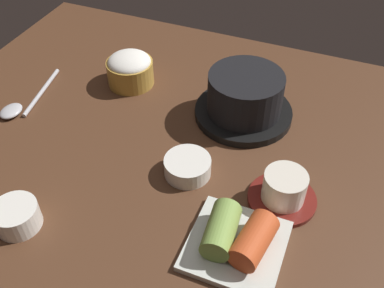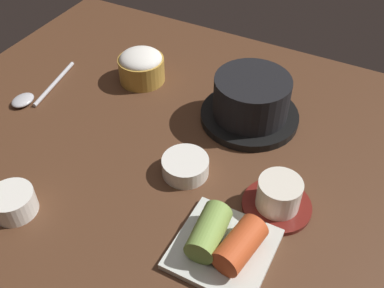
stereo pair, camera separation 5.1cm
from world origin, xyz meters
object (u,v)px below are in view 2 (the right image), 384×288
rice_bowl (141,66)px  side_bowl_near (13,202)px  kimchi_plate (224,242)px  spoon (33,95)px  stone_pot (251,101)px  banchan_cup_center (185,166)px  tea_cup_with_saucer (278,197)px

rice_bowl → side_bowl_near: rice_bowl is taller
rice_bowl → kimchi_plate: size_ratio=0.70×
spoon → kimchi_plate: bearing=-16.9°
rice_bowl → spoon: rice_bowl is taller
kimchi_plate → spoon: (-46.88, 14.25, -1.44)cm
stone_pot → spoon: size_ratio=1.04×
banchan_cup_center → spoon: (-35.36, 3.76, -0.95)cm
banchan_cup_center → kimchi_plate: size_ratio=0.58×
tea_cup_with_saucer → banchan_cup_center: bearing=-179.9°
rice_bowl → banchan_cup_center: 27.20cm
rice_bowl → banchan_cup_center: (19.85, -18.52, -1.76)cm
rice_bowl → stone_pot: bearing=-3.4°
tea_cup_with_saucer → side_bowl_near: (-33.99, -18.41, -0.46)cm
stone_pot → tea_cup_with_saucer: 20.62cm
side_bowl_near → spoon: bearing=127.1°
tea_cup_with_saucer → banchan_cup_center: tea_cup_with_saucer is taller
spoon → rice_bowl: bearing=43.6°
rice_bowl → tea_cup_with_saucer: size_ratio=0.88×
banchan_cup_center → side_bowl_near: size_ratio=1.15×
rice_bowl → tea_cup_with_saucer: bearing=-27.7°
banchan_cup_center → side_bowl_near: 26.15cm
side_bowl_near → rice_bowl: bearing=91.9°
stone_pot → banchan_cup_center: (-3.98, -17.12, -2.60)cm
kimchi_plate → side_bowl_near: size_ratio=1.98×
stone_pot → tea_cup_with_saucer: (11.40, -17.09, -1.74)cm
stone_pot → rice_bowl: size_ratio=1.95×
side_bowl_near → spoon: (-16.75, 22.14, -1.34)cm
side_bowl_near → stone_pot: bearing=57.5°
spoon → side_bowl_near: bearing=-52.9°
tea_cup_with_saucer → stone_pot: bearing=123.7°
rice_bowl → spoon: (-15.51, -14.76, -2.71)cm
banchan_cup_center → spoon: size_ratio=0.44×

